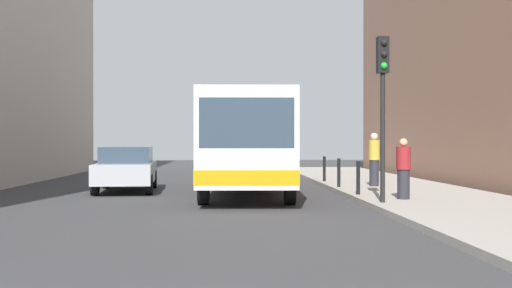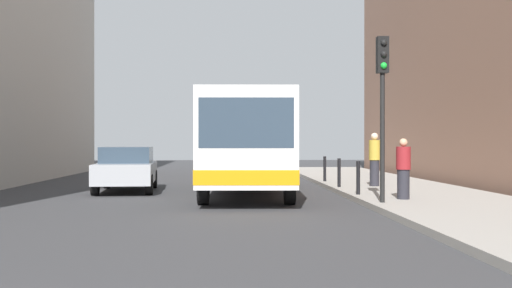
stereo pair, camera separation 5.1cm
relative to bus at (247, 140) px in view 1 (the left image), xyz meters
The scene contains 10 objects.
ground_plane 3.77m from the bus, 96.48° to the right, with size 80.00×80.00×0.00m, color #38383A.
sidewalk 6.25m from the bus, 33.54° to the right, with size 4.40×40.00×0.15m, color #9E9991.
bus is the anchor object (origin of this frame).
car_beside_bus 4.15m from the bus, behind, with size 2.09×4.51×1.48m.
traffic_light 6.13m from the bus, 58.04° to the right, with size 0.28×0.33×4.10m.
bollard_near 4.26m from the bus, 41.68° to the right, with size 0.11×0.11×0.95m, color black.
bollard_mid 3.27m from the bus, ahead, with size 0.11×0.11×0.95m, color black.
bollard_far 4.59m from the bus, 46.39° to the left, with size 0.11×0.11×0.95m, color black.
pedestrian_near_signal 5.83m from the bus, 47.00° to the right, with size 0.38×0.38×1.59m.
pedestrian_mid_sidewalk 4.45m from the bus, ahead, with size 0.38×0.38×1.81m.
Camera 1 is at (-0.39, -16.98, 1.64)m, focal length 43.78 mm.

